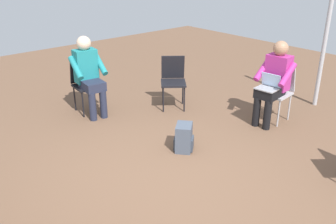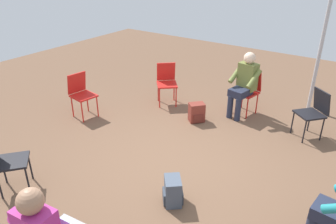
{
  "view_description": "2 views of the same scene",
  "coord_description": "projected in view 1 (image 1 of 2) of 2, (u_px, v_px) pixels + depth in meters",
  "views": [
    {
      "loc": [
        2.67,
        -2.34,
        2.4
      ],
      "look_at": [
        -0.2,
        0.16,
        0.77
      ],
      "focal_mm": 40.0,
      "sensor_mm": 36.0,
      "label": 1
    },
    {
      "loc": [
        -2.3,
        3.38,
        2.89
      ],
      "look_at": [
        -0.01,
        0.12,
        0.94
      ],
      "focal_mm": 35.0,
      "sensor_mm": 36.0,
      "label": 2
    }
  ],
  "objects": [
    {
      "name": "tent_pole_far",
      "position": [
        325.0,
        40.0,
        5.96
      ],
      "size": [
        0.07,
        0.07,
        2.23
      ],
      "primitive_type": "cylinder",
      "color": "#B2B2B7",
      "rests_on": "ground"
    },
    {
      "name": "chair_north",
      "position": [
        278.0,
        89.0,
        5.67
      ],
      "size": [
        0.44,
        0.47,
        0.85
      ],
      "rotation": [
        0.0,
        0.0,
        -3.04
      ],
      "color": "#B7B7BC",
      "rests_on": "ground"
    },
    {
      "name": "chair_west",
      "position": [
        85.0,
        81.0,
        5.99
      ],
      "size": [
        0.48,
        0.44,
        0.85
      ],
      "rotation": [
        0.0,
        0.0,
        -1.68
      ],
      "color": "black",
      "rests_on": "ground"
    },
    {
      "name": "ground_plane",
      "position": [
        169.0,
        184.0,
        4.21
      ],
      "size": [
        14.0,
        14.0,
        0.0
      ],
      "primitive_type": "plane",
      "color": "brown"
    },
    {
      "name": "person_in_teal",
      "position": [
        89.0,
        72.0,
        5.79
      ],
      "size": [
        0.55,
        0.53,
        1.24
      ],
      "rotation": [
        0.0,
        0.0,
        -1.68
      ],
      "color": "#23283D",
      "rests_on": "ground"
    },
    {
      "name": "person_with_laptop",
      "position": [
        274.0,
        79.0,
        5.48
      ],
      "size": [
        0.53,
        0.55,
        1.24
      ],
      "rotation": [
        0.0,
        0.0,
        -3.04
      ],
      "color": "black",
      "rests_on": "ground"
    },
    {
      "name": "backpack_near_laptop_user",
      "position": [
        184.0,
        139.0,
        4.88
      ],
      "size": [
        0.33,
        0.34,
        0.36
      ],
      "rotation": [
        0.0,
        0.0,
        2.27
      ],
      "color": "#475160",
      "rests_on": "ground"
    },
    {
      "name": "chair_northwest",
      "position": [
        173.0,
        78.0,
        6.15
      ],
      "size": [
        0.58,
        0.58,
        0.85
      ],
      "rotation": [
        0.0,
        0.0,
        -2.25
      ],
      "color": "black",
      "rests_on": "ground"
    }
  ]
}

